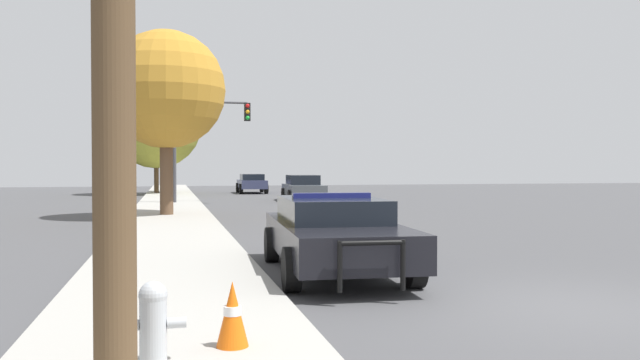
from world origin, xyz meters
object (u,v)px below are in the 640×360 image
tree_sidewalk_far (156,123)px  car_background_oncoming (303,187)px  car_background_distant (252,183)px  traffic_light (206,129)px  tree_sidewalk_mid (166,90)px  police_car (334,232)px  fire_hydrant (153,319)px  traffic_cone (232,314)px

tree_sidewalk_far → car_background_oncoming: bearing=-51.7°
car_background_distant → tree_sidewalk_far: size_ratio=0.56×
traffic_light → car_background_oncoming: 6.40m
tree_sidewalk_mid → traffic_light: bearing=76.8°
police_car → car_background_oncoming: size_ratio=1.07×
car_background_distant → tree_sidewalk_far: tree_sidewalk_far is taller
police_car → car_background_oncoming: (4.28, 22.61, 0.04)m
traffic_light → fire_hydrant: bearing=-94.2°
tree_sidewalk_far → traffic_light: bearing=-77.7°
car_background_oncoming → tree_sidewalk_far: size_ratio=0.62×
traffic_cone → tree_sidewalk_mid: bearing=92.3°
police_car → tree_sidewalk_mid: tree_sidewalk_mid is taller
traffic_light → tree_sidewalk_mid: size_ratio=0.76×
car_background_distant → tree_sidewalk_far: 7.75m
car_background_distant → tree_sidewalk_mid: bearing=-104.2°
fire_hydrant → tree_sidewalk_mid: (0.04, 17.64, 4.13)m
fire_hydrant → tree_sidewalk_far: size_ratio=0.09×
fire_hydrant → traffic_cone: fire_hydrant is taller
police_car → traffic_cone: 5.06m
car_background_oncoming → tree_sidewalk_far: (-7.92, 10.02, 4.03)m
police_car → car_background_distant: size_ratio=1.19×
police_car → fire_hydrant: (-2.94, -4.86, -0.20)m
police_car → traffic_light: size_ratio=1.00×
car_background_oncoming → traffic_cone: size_ratio=7.56×
car_background_distant → traffic_cone: bearing=-96.3°
police_car → tree_sidewalk_far: (-3.64, 32.63, 4.06)m
traffic_light → tree_sidewalk_mid: bearing=-103.2°
fire_hydrant → car_background_oncoming: (7.22, 27.47, 0.24)m
car_background_oncoming → fire_hydrant: bearing=78.8°
traffic_light → traffic_cone: 25.47m
police_car → fire_hydrant: 5.68m
car_background_oncoming → tree_sidewalk_far: tree_sidewalk_far is taller
fire_hydrant → car_background_distant: (5.83, 38.50, 0.22)m
car_background_distant → traffic_cone: (-5.10, -38.18, -0.29)m
car_background_distant → tree_sidewalk_far: (-6.54, -1.00, 4.04)m
fire_hydrant → traffic_light: traffic_light is taller
tree_sidewalk_mid → tree_sidewalk_far: bearing=92.2°
car_background_distant → tree_sidewalk_mid: (-5.79, -20.86, 3.91)m
car_background_oncoming → tree_sidewalk_mid: (-7.17, -9.84, 3.89)m
tree_sidewalk_far → traffic_cone: bearing=-87.8°
police_car → traffic_cone: bearing=67.6°
police_car → traffic_light: bearing=-83.5°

